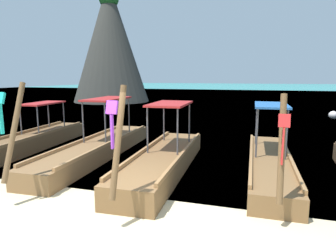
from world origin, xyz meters
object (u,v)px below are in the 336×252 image
(longtail_boat_orange_ribbon, at_px, (33,140))
(longtail_boat_red_ribbon, at_px, (270,162))
(longtail_boat_turquoise_ribbon, at_px, (98,148))
(karst_rock, at_px, (109,45))
(mooring_buoy_near, at_px, (333,115))
(longtail_boat_violet_ribbon, at_px, (164,160))

(longtail_boat_orange_ribbon, height_order, longtail_boat_red_ribbon, longtail_boat_orange_ribbon)
(longtail_boat_turquoise_ribbon, relative_size, longtail_boat_red_ribbon, 1.20)
(longtail_boat_orange_ribbon, bearing_deg, karst_rock, 110.17)
(longtail_boat_red_ribbon, bearing_deg, mooring_buoy_near, 70.56)
(longtail_boat_turquoise_ribbon, bearing_deg, mooring_buoy_near, 51.16)
(longtail_boat_orange_ribbon, height_order, karst_rock, karst_rock)
(longtail_boat_turquoise_ribbon, xyz_separation_m, mooring_buoy_near, (10.21, 12.68, -0.06))
(longtail_boat_red_ribbon, relative_size, mooring_buoy_near, 11.61)
(mooring_buoy_near, bearing_deg, longtail_boat_red_ribbon, -109.44)
(karst_rock, bearing_deg, longtail_boat_orange_ribbon, -69.83)
(longtail_boat_violet_ribbon, bearing_deg, longtail_boat_turquoise_ribbon, 163.64)
(longtail_boat_orange_ribbon, relative_size, longtail_boat_red_ribbon, 1.00)
(longtail_boat_orange_ribbon, relative_size, karst_rock, 0.48)
(longtail_boat_orange_ribbon, xyz_separation_m, mooring_buoy_near, (13.24, 12.35, -0.07))
(karst_rock, bearing_deg, longtail_boat_red_ribbon, -52.49)
(longtail_boat_orange_ribbon, distance_m, longtail_boat_turquoise_ribbon, 3.04)
(longtail_boat_turquoise_ribbon, bearing_deg, longtail_boat_violet_ribbon, -16.36)
(longtail_boat_violet_ribbon, bearing_deg, karst_rock, 121.23)
(longtail_boat_orange_ribbon, xyz_separation_m, longtail_boat_turquoise_ribbon, (3.03, -0.33, -0.01))
(karst_rock, bearing_deg, longtail_boat_violet_ribbon, -58.77)
(mooring_buoy_near, bearing_deg, longtail_boat_orange_ribbon, -136.99)
(longtail_boat_violet_ribbon, xyz_separation_m, longtail_boat_red_ribbon, (3.02, 0.72, -0.03))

